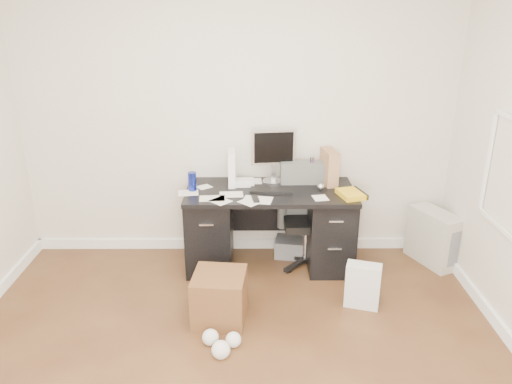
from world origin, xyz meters
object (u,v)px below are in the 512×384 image
Objects in this scene: keyboard at (272,190)px; office_chair at (307,217)px; lcd_monitor at (273,156)px; desk at (270,226)px; wicker_basket at (220,297)px; pc_tower at (434,237)px.

office_chair reaches higher than keyboard.
lcd_monitor is 0.54× the size of office_chair.
wicker_basket is (-0.41, -0.87, -0.20)m from desk.
lcd_monitor reaches higher than keyboard.
lcd_monitor is at bearing 148.68° from office_chair.
pc_tower is at bearing 8.74° from keyboard.
desk is 0.36m from keyboard.
keyboard is 1.08m from wicker_basket.
office_chair is 1.20m from wicker_basket.
keyboard is 0.39× the size of office_chair.
office_chair reaches higher than wicker_basket.
desk reaches higher than wicker_basket.
office_chair reaches higher than pc_tower.
desk is 1.57× the size of office_chair.
desk is 0.64m from lcd_monitor.
office_chair is (0.33, 0.07, -0.28)m from keyboard.
desk is 2.94× the size of pc_tower.
wicker_basket is (-0.42, -0.82, -0.56)m from keyboard.
lcd_monitor is at bearing 67.56° from wicker_basket.
wicker_basket is (-0.44, -1.07, -0.81)m from lcd_monitor.
lcd_monitor is at bearing 81.21° from desk.
desk is at bearing 156.88° from pc_tower.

